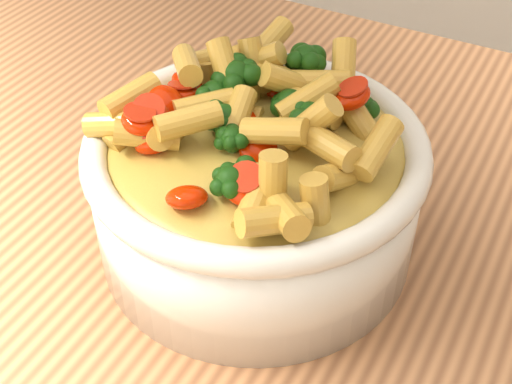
% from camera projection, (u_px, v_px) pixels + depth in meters
% --- Properties ---
extents(table, '(1.20, 0.80, 0.90)m').
position_uv_depth(table, '(245.00, 339.00, 0.60)').
color(table, tan).
rests_on(table, ground).
extents(serving_bowl, '(0.24, 0.24, 0.10)m').
position_uv_depth(serving_bowl, '(256.00, 191.00, 0.51)').
color(serving_bowl, white).
rests_on(serving_bowl, table).
extents(pasta_salad, '(0.19, 0.19, 0.04)m').
position_uv_depth(pasta_salad, '(256.00, 118.00, 0.47)').
color(pasta_salad, gold).
rests_on(pasta_salad, serving_bowl).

